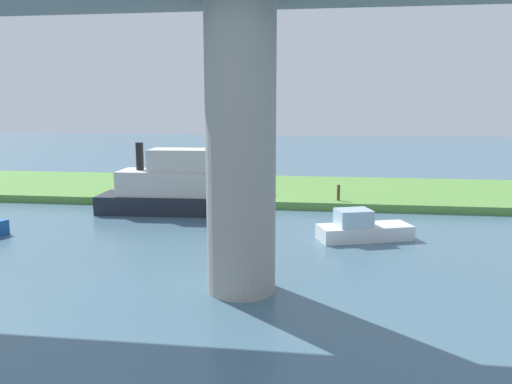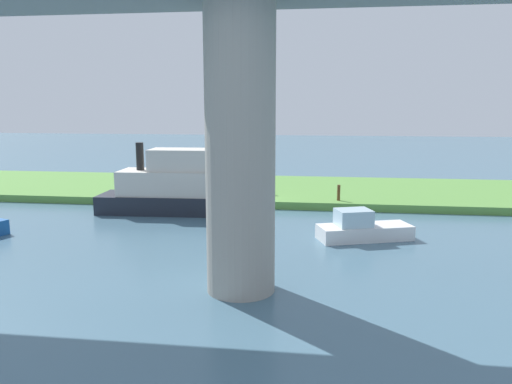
{
  "view_description": "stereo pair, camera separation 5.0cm",
  "coord_description": "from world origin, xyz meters",
  "px_view_note": "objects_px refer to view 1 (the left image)",
  "views": [
    {
      "loc": [
        -5.01,
        31.32,
        6.65
      ],
      "look_at": [
        -1.53,
        5.0,
        2.0
      ],
      "focal_mm": 34.98,
      "sensor_mm": 36.0,
      "label": 1
    },
    {
      "loc": [
        -5.07,
        31.32,
        6.65
      ],
      "look_at": [
        -1.53,
        5.0,
        2.0
      ],
      "focal_mm": 34.98,
      "sensor_mm": 36.0,
      "label": 2
    }
  ],
  "objects_px": {
    "bridge_pylon": "(241,152)",
    "skiff_small": "(362,229)",
    "person_on_bank": "(264,184)",
    "houseboat_blue": "(172,187)",
    "mooring_post": "(338,193)"
  },
  "relations": [
    {
      "from": "bridge_pylon",
      "to": "mooring_post",
      "type": "relative_size",
      "value": 9.83
    },
    {
      "from": "houseboat_blue",
      "to": "skiff_small",
      "type": "xyz_separation_m",
      "value": [
        -11.26,
        4.96,
        -1.06
      ]
    },
    {
      "from": "person_on_bank",
      "to": "skiff_small",
      "type": "relative_size",
      "value": 0.28
    },
    {
      "from": "houseboat_blue",
      "to": "mooring_post",
      "type": "bearing_deg",
      "value": -165.28
    },
    {
      "from": "bridge_pylon",
      "to": "person_on_bank",
      "type": "xyz_separation_m",
      "value": [
        1.16,
        -17.22,
        -3.84
      ]
    },
    {
      "from": "mooring_post",
      "to": "houseboat_blue",
      "type": "distance_m",
      "value": 10.69
    },
    {
      "from": "bridge_pylon",
      "to": "houseboat_blue",
      "type": "xyz_separation_m",
      "value": [
        6.4,
        -12.6,
        -3.43
      ]
    },
    {
      "from": "houseboat_blue",
      "to": "skiff_small",
      "type": "distance_m",
      "value": 12.35
    },
    {
      "from": "person_on_bank",
      "to": "mooring_post",
      "type": "distance_m",
      "value": 5.44
    },
    {
      "from": "bridge_pylon",
      "to": "mooring_post",
      "type": "height_order",
      "value": "bridge_pylon"
    },
    {
      "from": "bridge_pylon",
      "to": "skiff_small",
      "type": "xyz_separation_m",
      "value": [
        -4.86,
        -7.64,
        -4.49
      ]
    },
    {
      "from": "houseboat_blue",
      "to": "skiff_small",
      "type": "bearing_deg",
      "value": 156.21
    },
    {
      "from": "skiff_small",
      "to": "mooring_post",
      "type": "bearing_deg",
      "value": -83.05
    },
    {
      "from": "person_on_bank",
      "to": "bridge_pylon",
      "type": "bearing_deg",
      "value": 93.87
    },
    {
      "from": "mooring_post",
      "to": "skiff_small",
      "type": "distance_m",
      "value": 7.75
    }
  ]
}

